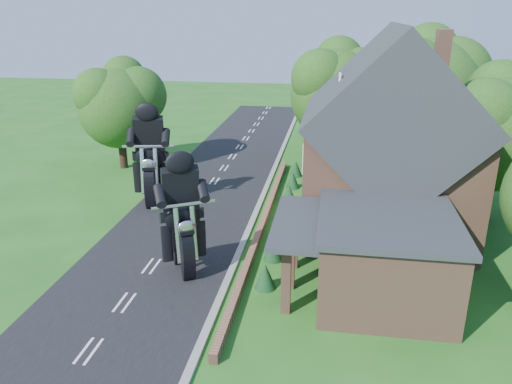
# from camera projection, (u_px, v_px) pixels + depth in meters

# --- Properties ---
(ground) EXTENTS (120.00, 120.00, 0.00)m
(ground) POSITION_uv_depth(u_px,v_px,m) (151.00, 266.00, 22.35)
(ground) COLOR #1E5919
(ground) RESTS_ON ground
(road) EXTENTS (7.00, 80.00, 0.02)m
(road) POSITION_uv_depth(u_px,v_px,m) (151.00, 266.00, 22.34)
(road) COLOR black
(road) RESTS_ON ground
(kerb) EXTENTS (0.30, 80.00, 0.12)m
(kerb) POSITION_uv_depth(u_px,v_px,m) (231.00, 272.00, 21.79)
(kerb) COLOR gray
(kerb) RESTS_ON ground
(garden_wall) EXTENTS (0.30, 22.00, 0.40)m
(garden_wall) POSITION_uv_depth(u_px,v_px,m) (263.00, 224.00, 26.28)
(garden_wall) COLOR #8E5F48
(garden_wall) RESTS_ON ground
(house) EXTENTS (9.54, 8.64, 10.24)m
(house) POSITION_uv_depth(u_px,v_px,m) (388.00, 148.00, 24.87)
(house) COLOR #8E5F48
(house) RESTS_ON ground
(annex) EXTENTS (7.05, 5.94, 3.44)m
(annex) POSITION_uv_depth(u_px,v_px,m) (382.00, 255.00, 19.54)
(annex) COLOR #8E5F48
(annex) RESTS_ON ground
(tree_house_right) EXTENTS (6.51, 6.00, 8.40)m
(tree_house_right) POSITION_uv_depth(u_px,v_px,m) (506.00, 124.00, 26.09)
(tree_house_right) COLOR black
(tree_house_right) RESTS_ON ground
(tree_behind_house) EXTENTS (7.81, 7.20, 10.08)m
(tree_behind_house) POSITION_uv_depth(u_px,v_px,m) (434.00, 84.00, 33.08)
(tree_behind_house) COLOR black
(tree_behind_house) RESTS_ON ground
(tree_behind_left) EXTENTS (6.94, 6.40, 9.16)m
(tree_behind_left) POSITION_uv_depth(u_px,v_px,m) (342.00, 87.00, 35.05)
(tree_behind_left) COLOR black
(tree_behind_left) RESTS_ON ground
(tree_far_road) EXTENTS (6.08, 5.60, 7.84)m
(tree_far_road) POSITION_uv_depth(u_px,v_px,m) (124.00, 101.00, 34.79)
(tree_far_road) COLOR black
(tree_far_road) RESTS_ON ground
(shrub_a) EXTENTS (0.90, 0.90, 1.10)m
(shrub_a) POSITION_uv_depth(u_px,v_px,m) (265.00, 276.00, 20.45)
(shrub_a) COLOR #103519
(shrub_a) RESTS_ON ground
(shrub_b) EXTENTS (0.90, 0.90, 1.10)m
(shrub_b) POSITION_uv_depth(u_px,v_px,m) (273.00, 249.00, 22.76)
(shrub_b) COLOR #103519
(shrub_b) RESTS_ON ground
(shrub_c) EXTENTS (0.90, 0.90, 1.10)m
(shrub_c) POSITION_uv_depth(u_px,v_px,m) (279.00, 227.00, 25.08)
(shrub_c) COLOR #103519
(shrub_c) RESTS_ON ground
(shrub_d) EXTENTS (0.90, 0.90, 1.10)m
(shrub_d) POSITION_uv_depth(u_px,v_px,m) (289.00, 193.00, 29.72)
(shrub_d) COLOR #103519
(shrub_d) RESTS_ON ground
(shrub_e) EXTENTS (0.90, 0.90, 1.10)m
(shrub_e) POSITION_uv_depth(u_px,v_px,m) (293.00, 180.00, 32.04)
(shrub_e) COLOR #103519
(shrub_e) RESTS_ON ground
(shrub_f) EXTENTS (0.90, 0.90, 1.10)m
(shrub_f) POSITION_uv_depth(u_px,v_px,m) (296.00, 168.00, 34.36)
(shrub_f) COLOR #103519
(shrub_f) RESTS_ON ground
(motorcycle_lead) EXTENTS (1.27, 1.77, 1.66)m
(motorcycle_lead) POSITION_uv_depth(u_px,v_px,m) (184.00, 255.00, 21.61)
(motorcycle_lead) COLOR black
(motorcycle_lead) RESTS_ON ground
(motorcycle_follow) EXTENTS (0.82, 1.99, 1.80)m
(motorcycle_follow) POSITION_uv_depth(u_px,v_px,m) (153.00, 189.00, 29.27)
(motorcycle_follow) COLOR black
(motorcycle_follow) RESTS_ON ground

